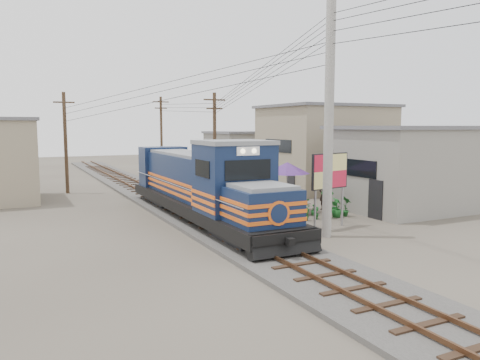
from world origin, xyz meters
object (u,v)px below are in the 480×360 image
locomotive (203,186)px  vendor (324,194)px  billboard (330,173)px  market_umbrella (287,168)px

locomotive → vendor: 7.30m
vendor → locomotive: bearing=-10.0°
locomotive → vendor: bearing=-0.8°
billboard → vendor: billboard is taller
locomotive → billboard: bearing=-42.4°
billboard → market_umbrella: billboard is taller
market_umbrella → vendor: market_umbrella is taller
billboard → vendor: 5.16m
locomotive → billboard: size_ratio=4.60×
locomotive → billboard: 6.25m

